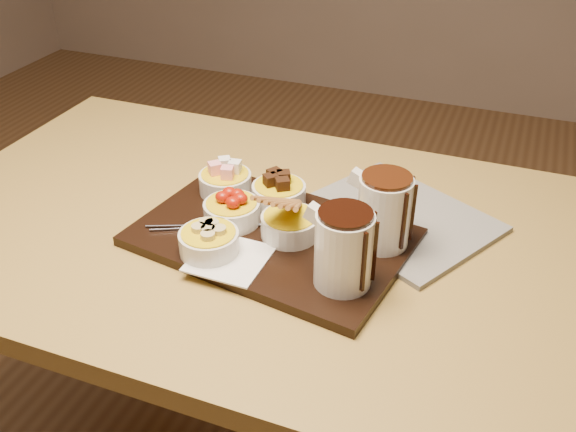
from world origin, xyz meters
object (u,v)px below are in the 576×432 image
(dining_table, at_px, (237,263))
(bowl_strawberries, at_px, (232,212))
(newspaper, at_px, (396,218))
(serving_board, at_px, (272,237))
(pitcher_milk_chocolate, at_px, (384,212))
(pitcher_dark_chocolate, at_px, (344,250))

(dining_table, relative_size, bowl_strawberries, 12.00)
(newspaper, bearing_deg, serving_board, -113.74)
(serving_board, distance_m, pitcher_milk_chocolate, 0.20)
(pitcher_dark_chocolate, height_order, pitcher_milk_chocolate, same)
(serving_board, distance_m, bowl_strawberries, 0.08)
(pitcher_milk_chocolate, bearing_deg, newspaper, 97.18)
(serving_board, bearing_deg, bowl_strawberries, -176.42)
(dining_table, xyz_separation_m, pitcher_milk_chocolate, (0.27, 0.00, 0.18))
(serving_board, distance_m, newspaper, 0.24)
(serving_board, bearing_deg, pitcher_milk_chocolate, 21.80)
(pitcher_dark_chocolate, bearing_deg, newspaper, 90.77)
(bowl_strawberries, bearing_deg, serving_board, -5.62)
(dining_table, xyz_separation_m, pitcher_dark_chocolate, (0.24, -0.12, 0.18))
(pitcher_dark_chocolate, distance_m, pitcher_milk_chocolate, 0.13)
(serving_board, height_order, pitcher_milk_chocolate, pitcher_milk_chocolate)
(pitcher_milk_chocolate, xyz_separation_m, newspaper, (0.00, 0.11, -0.07))
(dining_table, height_order, bowl_strawberries, bowl_strawberries)
(serving_board, xyz_separation_m, bowl_strawberries, (-0.08, 0.01, 0.03))
(dining_table, bearing_deg, newspaper, 21.12)
(bowl_strawberries, distance_m, pitcher_dark_chocolate, 0.25)
(pitcher_dark_chocolate, bearing_deg, bowl_strawberries, 167.35)
(serving_board, relative_size, newspaper, 1.42)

